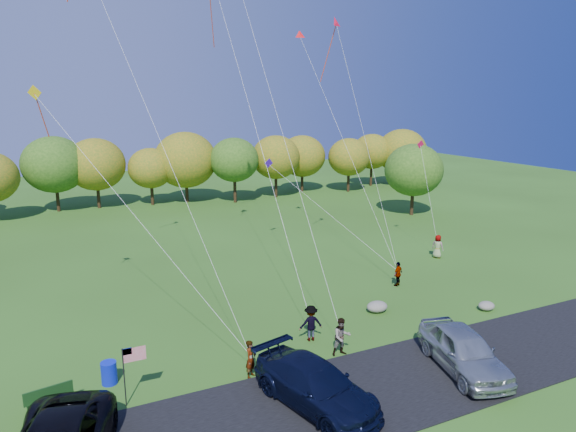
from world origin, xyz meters
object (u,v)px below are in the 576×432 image
at_px(flyer_d, 398,274).
at_px(flyer_b, 342,337).
at_px(trash_barrel, 109,373).
at_px(park_bench, 49,397).
at_px(flyer_e, 438,246).
at_px(flyer_c, 311,323).
at_px(flyer_a, 251,359).
at_px(minivan_navy, 316,385).
at_px(minivan_silver, 463,350).

bearing_deg(flyer_d, flyer_b, 13.78).
height_order(flyer_b, trash_barrel, flyer_b).
xyz_separation_m(flyer_d, trash_barrel, (-18.45, -4.28, -0.32)).
xyz_separation_m(park_bench, trash_barrel, (2.35, 0.93, -0.04)).
bearing_deg(flyer_b, flyer_e, 42.13).
height_order(flyer_d, trash_barrel, flyer_d).
bearing_deg(flyer_d, flyer_e, -175.02).
bearing_deg(flyer_d, flyer_c, 2.43).
bearing_deg(flyer_a, minivan_navy, -108.15).
height_order(flyer_a, flyer_b, flyer_b).
relative_size(flyer_c, park_bench, 1.02).
bearing_deg(minivan_silver, flyer_e, 66.05).
distance_m(minivan_silver, flyer_c, 7.31).
xyz_separation_m(flyer_c, flyer_e, (15.24, 8.04, -0.03)).
bearing_deg(flyer_b, minivan_navy, -126.91).
bearing_deg(flyer_e, flyer_c, 88.80).
height_order(flyer_e, trash_barrel, flyer_e).
bearing_deg(flyer_b, flyer_a, -172.26).
xyz_separation_m(minivan_navy, flyer_b, (3.13, 3.16, 0.01)).
bearing_deg(park_bench, flyer_a, -18.45).
xyz_separation_m(minivan_silver, flyer_b, (-4.14, 3.58, -0.07)).
bearing_deg(minivan_navy, trash_barrel, 129.19).
bearing_deg(minivan_navy, park_bench, 141.01).
bearing_deg(flyer_a, flyer_e, -16.00).
bearing_deg(flyer_e, park_bench, 78.96).
bearing_deg(trash_barrel, flyer_d, 13.07).
height_order(minivan_navy, flyer_b, flyer_b).
distance_m(flyer_a, flyer_c, 4.47).
xyz_separation_m(minivan_navy, flyer_a, (-1.50, 3.16, -0.06)).
relative_size(minivan_silver, flyer_d, 3.39).
xyz_separation_m(flyer_e, trash_barrel, (-24.93, -7.92, -0.40)).
bearing_deg(flyer_d, park_bench, -10.21).
relative_size(minivan_navy, park_bench, 3.28).
distance_m(flyer_d, park_bench, 21.45).
xyz_separation_m(minivan_navy, flyer_c, (2.51, 5.14, 0.01)).
bearing_deg(minivan_navy, flyer_d, 25.69).
height_order(flyer_a, flyer_d, flyer_a).
bearing_deg(flyer_c, flyer_e, -143.07).
bearing_deg(minivan_silver, flyer_a, 171.47).
height_order(minivan_navy, flyer_e, flyer_e).
height_order(flyer_a, flyer_e, flyer_e).
xyz_separation_m(minivan_silver, flyer_e, (10.49, 13.60, -0.10)).
distance_m(flyer_a, flyer_d, 14.28).
bearing_deg(flyer_a, flyer_d, -16.93).
xyz_separation_m(flyer_c, flyer_d, (8.76, 4.41, -0.11)).
distance_m(flyer_a, flyer_e, 21.70).
bearing_deg(minivan_silver, flyer_d, 81.80).
distance_m(minivan_navy, flyer_d, 14.77).
relative_size(minivan_silver, trash_barrel, 5.56).
distance_m(minivan_navy, park_bench, 10.47).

